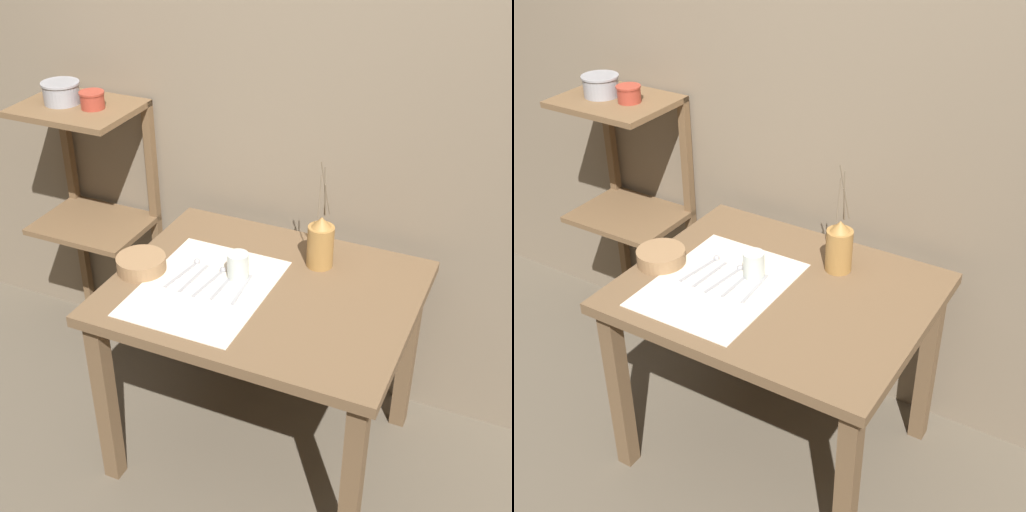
# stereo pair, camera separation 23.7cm
# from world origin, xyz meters

# --- Properties ---
(ground_plane) EXTENTS (12.00, 12.00, 0.00)m
(ground_plane) POSITION_xyz_m (0.00, 0.00, 0.00)
(ground_plane) COLOR brown
(stone_wall_back) EXTENTS (7.00, 0.06, 2.40)m
(stone_wall_back) POSITION_xyz_m (0.00, 0.52, 1.20)
(stone_wall_back) COLOR #7A6B56
(stone_wall_back) RESTS_ON ground_plane
(wooden_table) EXTENTS (1.03, 0.82, 0.75)m
(wooden_table) POSITION_xyz_m (0.00, 0.00, 0.65)
(wooden_table) COLOR brown
(wooden_table) RESTS_ON ground_plane
(wooden_shelf_unit) EXTENTS (0.46, 0.36, 1.17)m
(wooden_shelf_unit) POSITION_xyz_m (-0.92, 0.34, 0.81)
(wooden_shelf_unit) COLOR brown
(wooden_shelf_unit) RESTS_ON ground_plane
(linen_cloth) EXTENTS (0.42, 0.54, 0.00)m
(linen_cloth) POSITION_xyz_m (-0.18, -0.08, 0.76)
(linen_cloth) COLOR beige
(linen_cloth) RESTS_ON wooden_table
(pitcher_with_flowers) EXTENTS (0.09, 0.09, 0.40)m
(pitcher_with_flowers) POSITION_xyz_m (0.12, 0.21, 0.85)
(pitcher_with_flowers) COLOR olive
(pitcher_with_flowers) RESTS_ON wooden_table
(wooden_bowl) EXTENTS (0.17, 0.17, 0.05)m
(wooden_bowl) POSITION_xyz_m (-0.44, -0.07, 0.78)
(wooden_bowl) COLOR #8E6B47
(wooden_bowl) RESTS_ON wooden_table
(glass_tumbler_near) EXTENTS (0.08, 0.08, 0.09)m
(glass_tumbler_near) POSITION_xyz_m (-0.11, 0.02, 0.80)
(glass_tumbler_near) COLOR #B7C1BC
(glass_tumbler_near) RESTS_ON wooden_table
(spoon_outer) EXTENTS (0.04, 0.20, 0.02)m
(spoon_outer) POSITION_xyz_m (-0.29, 0.01, 0.76)
(spoon_outer) COLOR #939399
(spoon_outer) RESTS_ON wooden_table
(knife_center) EXTENTS (0.02, 0.19, 0.00)m
(knife_center) POSITION_xyz_m (-0.24, -0.05, 0.76)
(knife_center) COLOR #939399
(knife_center) RESTS_ON wooden_table
(spoon_inner) EXTENTS (0.04, 0.20, 0.02)m
(spoon_inner) POSITION_xyz_m (-0.18, -0.00, 0.76)
(spoon_inner) COLOR #939399
(spoon_inner) RESTS_ON wooden_table
(fork_inner) EXTENTS (0.01, 0.19, 0.00)m
(fork_inner) POSITION_xyz_m (-0.13, -0.05, 0.76)
(fork_inner) COLOR #939399
(fork_inner) RESTS_ON wooden_table
(fork_outer) EXTENTS (0.03, 0.19, 0.00)m
(fork_outer) POSITION_xyz_m (-0.06, -0.05, 0.76)
(fork_outer) COLOR #939399
(fork_outer) RESTS_ON wooden_table
(metal_pot_large) EXTENTS (0.15, 0.15, 0.08)m
(metal_pot_large) POSITION_xyz_m (-0.99, 0.29, 1.22)
(metal_pot_large) COLOR #939399
(metal_pot_large) RESTS_ON wooden_shelf_unit
(metal_pot_small) EXTENTS (0.10, 0.10, 0.07)m
(metal_pot_small) POSITION_xyz_m (-0.84, 0.29, 1.21)
(metal_pot_small) COLOR #9E3828
(metal_pot_small) RESTS_ON wooden_shelf_unit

